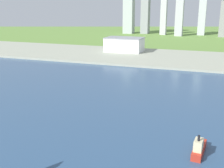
{
  "coord_description": "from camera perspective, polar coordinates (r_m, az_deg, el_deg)",
  "views": [
    {
      "loc": [
        65.55,
        103.3,
        69.38
      ],
      "look_at": [
        12.94,
        247.38,
        27.4
      ],
      "focal_mm": 45.78,
      "sensor_mm": 36.0,
      "label": 1
    }
  ],
  "objects": [
    {
      "name": "ground_plane",
      "position": [
        218.63,
        1.55,
        -3.2
      ],
      "size": [
        2400.0,
        2400.0,
        0.0
      ],
      "primitive_type": "plane",
      "color": "olive"
    },
    {
      "name": "industrial_pier",
      "position": [
        398.09,
        10.33,
        5.2
      ],
      "size": [
        840.0,
        140.0,
        2.5
      ],
      "primitive_type": "cube",
      "color": "#A0A48F",
      "rests_on": "ground"
    },
    {
      "name": "tugboat_small",
      "position": [
        146.89,
        16.95,
        -12.17
      ],
      "size": [
        6.33,
        19.71,
        11.38
      ],
      "color": "#B22D1E",
      "rests_on": "water_bay"
    },
    {
      "name": "distant_skyline",
      "position": [
        725.0,
        16.36,
        13.99
      ],
      "size": [
        385.54,
        74.42,
        146.31
      ],
      "color": "#ACB3B5",
      "rests_on": "ground"
    },
    {
      "name": "water_bay",
      "position": [
        166.69,
        -5.12,
        -9.33
      ],
      "size": [
        840.0,
        360.0,
        0.15
      ],
      "primitive_type": "cube",
      "color": "#2D4C70",
      "rests_on": "ground"
    },
    {
      "name": "warehouse_main",
      "position": [
        437.6,
        2.48,
        7.9
      ],
      "size": [
        55.66,
        36.81,
        21.15
      ],
      "color": "white",
      "rests_on": "industrial_pier"
    }
  ]
}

